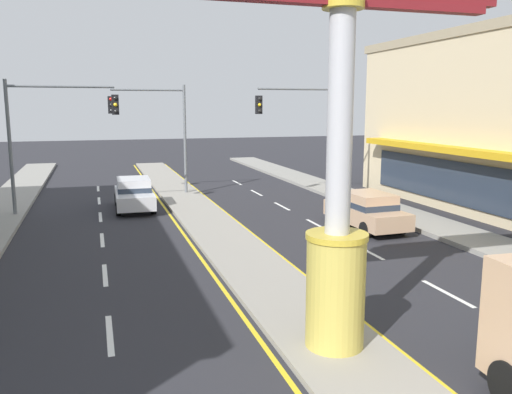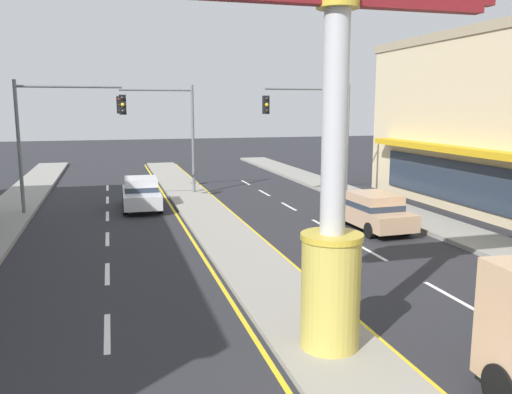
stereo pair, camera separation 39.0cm
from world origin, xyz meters
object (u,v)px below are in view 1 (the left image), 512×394
Objects in this scene: district_sign at (340,137)px; traffic_light_median_far at (158,121)px; traffic_light_left_side at (51,124)px; sedan_near_right_lane at (367,210)px; traffic_light_right_side at (310,121)px; sedan_mid_left_lane at (134,194)px.

traffic_light_median_far is at bearing 93.12° from district_sign.
traffic_light_left_side reaches higher than sedan_near_right_lane.
sedan_near_right_lane is at bearing -92.37° from traffic_light_right_side.
district_sign is at bearing -86.88° from traffic_light_median_far.
district_sign is at bearing -80.60° from sedan_mid_left_lane.
sedan_mid_left_lane is (-9.16, 0.28, -3.46)m from traffic_light_right_side.
traffic_light_left_side is at bearing 111.33° from district_sign.
traffic_light_median_far is at bearing 124.11° from sedan_near_right_lane.
sedan_near_right_lane is 11.38m from sedan_mid_left_lane.
traffic_light_right_side is at bearing 68.93° from district_sign.
sedan_near_right_lane is at bearing -27.94° from traffic_light_left_side.
sedan_near_right_lane is (7.20, -10.63, -3.41)m from traffic_light_median_far.
district_sign is 20.37m from traffic_light_median_far.
traffic_light_left_side is 1.43× the size of sedan_mid_left_lane.
traffic_light_right_side is at bearing 87.63° from sedan_near_right_lane.
traffic_light_median_far is 1.42× the size of sedan_near_right_lane.
sedan_near_right_lane is (6.09, 9.71, -3.64)m from district_sign.
sedan_mid_left_lane is at bearing -115.50° from traffic_light_median_far.
traffic_light_right_side is 7.67m from sedan_near_right_lane.
district_sign is 1.95× the size of sedan_mid_left_lane.
traffic_light_median_far is 13.29m from sedan_near_right_lane.
traffic_light_left_side and traffic_light_right_side have the same top height.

